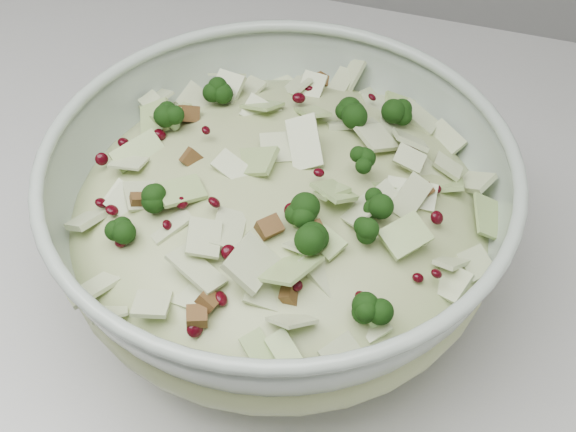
% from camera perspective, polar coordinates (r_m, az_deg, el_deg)
% --- Properties ---
extents(mixing_bowl, '(0.39, 0.39, 0.12)m').
position_cam_1_polar(mixing_bowl, '(0.54, -0.62, -0.41)').
color(mixing_bowl, '#A3B4A4').
rests_on(mixing_bowl, counter).
extents(salad, '(0.33, 0.33, 0.12)m').
position_cam_1_polar(salad, '(0.53, -0.63, 1.06)').
color(salad, tan).
rests_on(salad, mixing_bowl).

